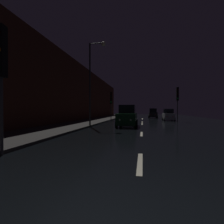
{
  "coord_description": "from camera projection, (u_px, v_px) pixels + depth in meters",
  "views": [
    {
      "loc": [
        0.09,
        -2.32,
        1.65
      ],
      "look_at": [
        -3.52,
        17.33,
        1.44
      ],
      "focal_mm": 26.98,
      "sensor_mm": 36.0,
      "label": 1
    }
  ],
  "objects": [
    {
      "name": "ground",
      "position": [
        142.0,
        121.0,
        26.41
      ],
      "size": [
        26.85,
        84.0,
        0.02
      ],
      "primitive_type": "cube",
      "color": "black"
    },
    {
      "name": "sidewalk_left",
      "position": [
        98.0,
        120.0,
        27.71
      ],
      "size": [
        4.4,
        84.0,
        0.15
      ],
      "primitive_type": "cube",
      "color": "#33302D",
      "rests_on": "ground"
    },
    {
      "name": "building_facade_left",
      "position": [
        74.0,
        91.0,
        24.69
      ],
      "size": [
        0.8,
        63.0,
        8.88
      ],
      "primitive_type": "cube",
      "color": "#472319",
      "rests_on": "ground"
    },
    {
      "name": "lane_centerline",
      "position": [
        142.0,
        123.0,
        20.79
      ],
      "size": [
        0.16,
        31.12,
        0.01
      ],
      "color": "beige",
      "rests_on": "ground"
    },
    {
      "name": "traffic_light_far_left",
      "position": [
        111.0,
        100.0,
        26.82
      ],
      "size": [
        0.36,
        0.48,
        4.55
      ],
      "rotation": [
        0.0,
        0.0,
        -1.39
      ],
      "color": "#38383A",
      "rests_on": "ground"
    },
    {
      "name": "traffic_light_far_right",
      "position": [
        178.0,
        97.0,
        23.85
      ],
      "size": [
        0.31,
        0.46,
        4.91
      ],
      "rotation": [
        0.0,
        0.0,
        -1.56
      ],
      "color": "#38383A",
      "rests_on": "ground"
    },
    {
      "name": "traffic_light_near_left",
      "position": [
        1.0,
        61.0,
        6.13
      ],
      "size": [
        0.36,
        0.48,
        4.76
      ],
      "rotation": [
        0.0,
        0.0,
        -1.4
      ],
      "color": "#38383A",
      "rests_on": "ground"
    },
    {
      "name": "streetlamp_overhead",
      "position": [
        94.0,
        72.0,
        16.7
      ],
      "size": [
        1.7,
        0.44,
        8.39
      ],
      "color": "#2D2D30",
      "rests_on": "ground"
    },
    {
      "name": "car_approaching_headlights",
      "position": [
        127.0,
        117.0,
        17.12
      ],
      "size": [
        1.99,
        4.31,
        2.17
      ],
      "rotation": [
        0.0,
        0.0,
        -1.57
      ],
      "color": "#0F3819",
      "rests_on": "ground"
    },
    {
      "name": "car_distant_taillights",
      "position": [
        153.0,
        114.0,
        35.92
      ],
      "size": [
        1.86,
        4.03,
        2.03
      ],
      "rotation": [
        0.0,
        0.0,
        1.57
      ],
      "color": "black",
      "rests_on": "ground"
    },
    {
      "name": "car_parked_right_far",
      "position": [
        168.0,
        115.0,
        27.07
      ],
      "size": [
        1.7,
        3.68,
        1.86
      ],
      "rotation": [
        0.0,
        0.0,
        1.57
      ],
      "color": "#A5A8AD",
      "rests_on": "ground"
    }
  ]
}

